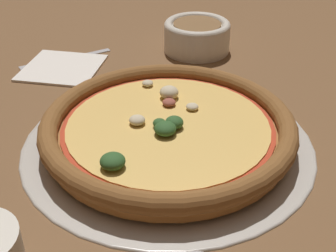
# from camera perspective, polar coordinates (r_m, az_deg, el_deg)

# --- Properties ---
(ground_plane) EXTENTS (3.00, 3.00, 0.00)m
(ground_plane) POSITION_cam_1_polar(r_m,az_deg,el_deg) (0.62, 0.00, -2.24)
(ground_plane) COLOR brown
(pizza_tray) EXTENTS (0.38, 0.38, 0.01)m
(pizza_tray) POSITION_cam_1_polar(r_m,az_deg,el_deg) (0.62, 0.00, -1.96)
(pizza_tray) COLOR #B7B2A8
(pizza_tray) RESTS_ON ground_plane
(pizza) EXTENTS (0.33, 0.33, 0.04)m
(pizza) POSITION_cam_1_polar(r_m,az_deg,el_deg) (0.61, -0.02, -0.22)
(pizza) COLOR #A86B33
(pizza) RESTS_ON pizza_tray
(bowl_far) EXTENTS (0.12, 0.12, 0.06)m
(bowl_far) POSITION_cam_1_polar(r_m,az_deg,el_deg) (0.89, 3.54, 11.05)
(bowl_far) COLOR silver
(bowl_far) RESTS_ON ground_plane
(napkin) EXTENTS (0.17, 0.17, 0.01)m
(napkin) POSITION_cam_1_polar(r_m,az_deg,el_deg) (0.84, -12.78, 7.07)
(napkin) COLOR white
(napkin) RESTS_ON ground_plane
(fork) EXTENTS (0.17, 0.07, 0.00)m
(fork) POSITION_cam_1_polar(r_m,az_deg,el_deg) (0.87, -12.96, 7.84)
(fork) COLOR #B7B7BC
(fork) RESTS_ON ground_plane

